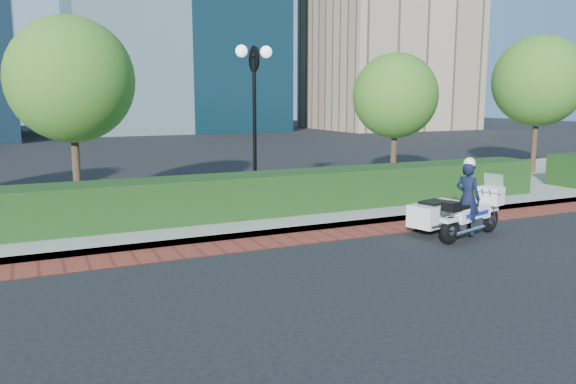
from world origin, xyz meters
name	(u,v)px	position (x,y,z in m)	size (l,w,h in m)	color
ground	(308,260)	(0.00, 0.00, 0.00)	(120.00, 120.00, 0.00)	black
brick_strip	(276,241)	(0.00, 1.50, 0.01)	(60.00, 1.00, 0.01)	maroon
sidewalk	(212,202)	(0.00, 6.00, 0.07)	(60.00, 8.00, 0.15)	gray
hedge_main	(241,195)	(0.00, 3.60, 0.65)	(18.00, 1.20, 1.00)	black
lamppost	(254,99)	(1.00, 5.20, 2.96)	(1.02, 0.70, 4.21)	black
tree_b	(71,80)	(-3.50, 6.50, 3.43)	(3.20, 3.20, 4.89)	#332319
tree_c	(395,96)	(6.50, 6.50, 3.05)	(2.80, 2.80, 4.30)	#332319
tree_d	(539,81)	(13.00, 6.50, 3.61)	(3.40, 3.40, 5.16)	#332319
police_motorcycle	(456,209)	(3.75, 0.28, 0.60)	(2.20, 1.59, 1.76)	black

